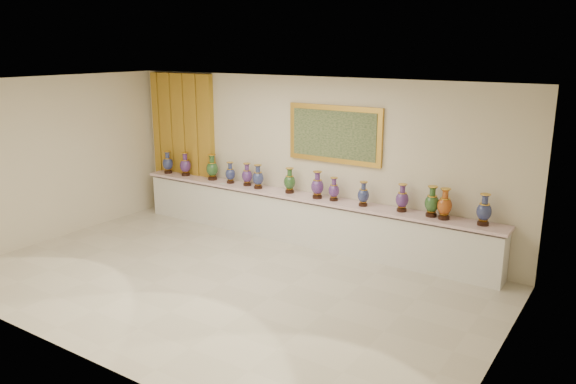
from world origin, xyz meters
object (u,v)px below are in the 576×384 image
Objects in this scene: counter at (301,219)px; vase_1 at (185,165)px; vase_0 at (168,163)px; vase_2 at (212,168)px.

vase_1 is at bearing -179.91° from counter.
vase_2 is at bearing 2.67° from vase_0.
vase_2 is (1.18, 0.06, 0.02)m from vase_0.
counter is 14.12× the size of vase_2.
vase_1 is (-2.84, -0.00, 0.68)m from counter.
vase_0 is (-3.31, -0.04, 0.67)m from counter.
vase_2 reaches higher than vase_0.
vase_2 reaches higher than vase_1.
vase_2 is (-2.13, 0.02, 0.69)m from counter.
counter is 3.38m from vase_0.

